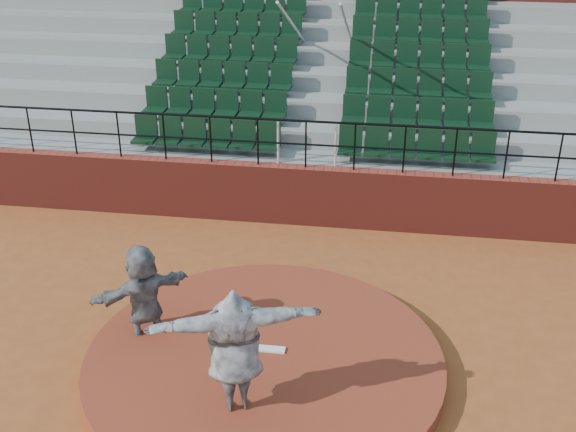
# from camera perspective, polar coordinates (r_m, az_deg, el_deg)

# --- Properties ---
(ground) EXTENTS (90.00, 90.00, 0.00)m
(ground) POSITION_cam_1_polar(r_m,az_deg,el_deg) (11.40, -1.87, -11.95)
(ground) COLOR #954A21
(ground) RESTS_ON ground
(pitchers_mound) EXTENTS (5.50, 5.50, 0.25)m
(pitchers_mound) POSITION_cam_1_polar(r_m,az_deg,el_deg) (11.32, -1.88, -11.45)
(pitchers_mound) COLOR maroon
(pitchers_mound) RESTS_ON ground
(pitching_rubber) EXTENTS (0.60, 0.15, 0.03)m
(pitching_rubber) POSITION_cam_1_polar(r_m,az_deg,el_deg) (11.36, -1.76, -10.44)
(pitching_rubber) COLOR white
(pitching_rubber) RESTS_ON pitchers_mound
(boundary_wall) EXTENTS (24.00, 0.30, 1.30)m
(boundary_wall) POSITION_cam_1_polar(r_m,az_deg,el_deg) (15.29, 1.37, 1.65)
(boundary_wall) COLOR maroon
(boundary_wall) RESTS_ON ground
(wall_railing) EXTENTS (24.04, 0.05, 1.03)m
(wall_railing) POSITION_cam_1_polar(r_m,az_deg,el_deg) (14.76, 1.43, 6.50)
(wall_railing) COLOR black
(wall_railing) RESTS_ON boundary_wall
(seating_deck) EXTENTS (24.00, 5.97, 4.63)m
(seating_deck) POSITION_cam_1_polar(r_m,az_deg,el_deg) (18.38, 2.83, 8.65)
(seating_deck) COLOR gray
(seating_deck) RESTS_ON ground
(pitcher) EXTENTS (2.40, 1.36, 1.89)m
(pitcher) POSITION_cam_1_polar(r_m,az_deg,el_deg) (9.83, -4.25, -10.45)
(pitcher) COLOR black
(pitcher) RESTS_ON pitchers_mound
(fielder) EXTENTS (1.59, 1.44, 1.76)m
(fielder) POSITION_cam_1_polar(r_m,az_deg,el_deg) (11.67, -11.34, -6.21)
(fielder) COLOR black
(fielder) RESTS_ON ground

